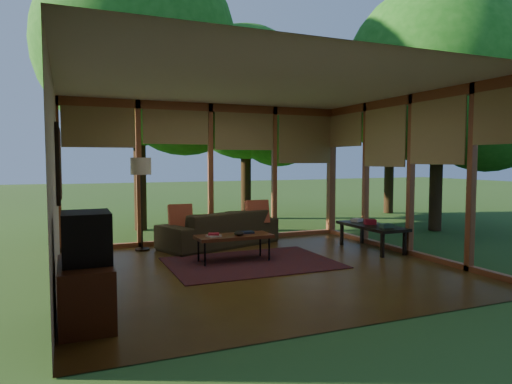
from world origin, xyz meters
name	(u,v)px	position (x,y,z in m)	size (l,w,h in m)	color
floor	(261,269)	(0.00, 0.00, 0.00)	(5.50, 5.50, 0.00)	brown
ceiling	(261,84)	(0.00, 0.00, 2.70)	(5.50, 5.50, 0.00)	silver
wall_left	(54,181)	(-2.75, 0.00, 1.35)	(0.04, 5.00, 2.70)	beige
wall_front	(365,187)	(0.00, -2.50, 1.35)	(5.50, 0.04, 2.70)	beige
window_wall_back	(211,173)	(0.00, 2.50, 1.35)	(5.50, 0.12, 2.70)	#9B5430
window_wall_right	(411,175)	(2.75, 0.00, 1.35)	(0.12, 5.00, 2.70)	#9B5430
exterior_lawn	(372,203)	(8.00, 8.00, -0.01)	(40.00, 40.00, 0.00)	#2F551F
tree_nw	(137,47)	(-1.05, 4.63, 4.16)	(4.49, 4.49, 6.41)	#332112
tree_ne	(245,93)	(1.98, 5.72, 3.44)	(3.64, 3.64, 5.27)	#332112
tree_se	(435,76)	(5.07, 1.91, 3.49)	(4.02, 4.02, 5.51)	#332112
tree_far	(385,105)	(6.28, 5.16, 3.25)	(2.77, 2.77, 4.66)	#332112
rug	(251,263)	(0.02, 0.42, 0.01)	(2.55, 1.81, 0.01)	maroon
sofa	(219,228)	(0.01, 2.00, 0.33)	(2.27, 0.89, 0.66)	#3B331D
pillow_left	(180,217)	(-0.74, 1.95, 0.59)	(0.42, 0.14, 0.42)	#98220D
pillow_right	(257,212)	(0.76, 1.95, 0.60)	(0.45, 0.15, 0.45)	#98220D
ct_book_lower	(214,236)	(-0.54, 0.58, 0.44)	(0.20, 0.15, 0.03)	beige
ct_book_upper	(214,234)	(-0.54, 0.58, 0.47)	(0.17, 0.13, 0.03)	maroon
ct_book_side	(247,232)	(0.06, 0.71, 0.44)	(0.21, 0.16, 0.03)	black
ct_bowl	(239,233)	(-0.14, 0.53, 0.46)	(0.16, 0.16, 0.07)	black
media_cabinet	(86,292)	(-2.47, -1.35, 0.30)	(0.50, 1.00, 0.60)	#5D2C19
television	(86,237)	(-2.45, -1.35, 0.85)	(0.45, 0.55, 0.50)	black
console_book_a	(386,226)	(2.40, 0.17, 0.49)	(0.20, 0.14, 0.07)	#365F4A
console_book_b	(370,222)	(2.40, 0.62, 0.50)	(0.20, 0.14, 0.09)	maroon
console_book_c	(357,220)	(2.40, 1.02, 0.48)	(0.20, 0.15, 0.06)	beige
floor_lamp	(141,171)	(-1.39, 2.13, 1.41)	(0.36, 0.36, 1.65)	black
coffee_table	(234,237)	(-0.19, 0.63, 0.39)	(1.20, 0.50, 0.43)	#5D2C19
side_console	(372,227)	(2.40, 0.57, 0.41)	(0.60, 1.40, 0.46)	black
wall_painting	(59,164)	(-2.71, 1.40, 1.55)	(0.06, 1.35, 1.15)	black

